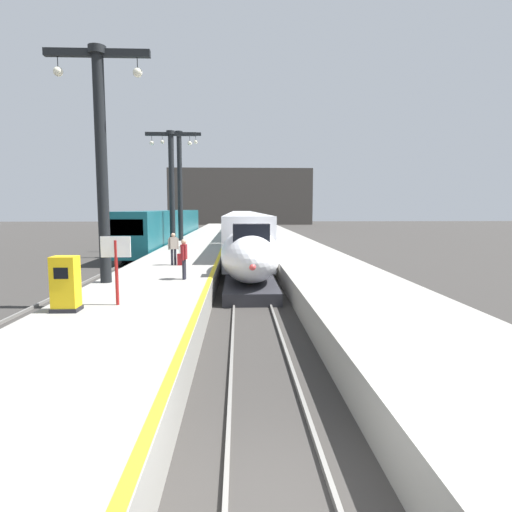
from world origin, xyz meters
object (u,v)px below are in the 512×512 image
station_column_distant (180,176)px  departure_info_board (116,256)px  highspeed_train_main (244,228)px  regional_train_adjacent (170,226)px  station_column_mid (101,143)px  rolling_suitcase (181,259)px  passenger_near_edge (173,246)px  ticket_machine_yellow (66,286)px  station_column_far (172,177)px  passenger_mid_platform (184,256)px

station_column_distant → departure_info_board: size_ratio=4.68×
highspeed_train_main → regional_train_adjacent: regional_train_adjacent is taller
station_column_distant → departure_info_board: bearing=-86.6°
station_column_mid → station_column_distant: (0.00, 22.54, 0.43)m
regional_train_adjacent → rolling_suitcase: regional_train_adjacent is taller
passenger_near_edge → ticket_machine_yellow: (-1.58, -10.08, -0.25)m
station_column_mid → ticket_machine_yellow: station_column_mid is taller
station_column_far → station_column_distant: (0.00, 4.85, 0.44)m
ticket_machine_yellow → station_column_distant: bearing=90.7°
departure_info_board → highspeed_train_main: bearing=82.2°
rolling_suitcase → ticket_machine_yellow: (-1.99, -10.00, 0.44)m
highspeed_train_main → station_column_distant: station_column_distant is taller
passenger_near_edge → rolling_suitcase: 0.80m
passenger_near_edge → station_column_distant: bearing=96.4°
regional_train_adjacent → passenger_near_edge: size_ratio=21.66×
highspeed_train_main → station_column_far: station_column_far is taller
station_column_mid → departure_info_board: (1.60, -4.11, -3.98)m
highspeed_train_main → station_column_far: bearing=-121.6°
station_column_far → rolling_suitcase: 13.77m
station_column_far → station_column_distant: 4.87m
regional_train_adjacent → ticket_machine_yellow: regional_train_adjacent is taller
station_column_distant → ticket_machine_yellow: 27.89m
station_column_far → departure_info_board: (1.60, -21.80, -3.97)m
regional_train_adjacent → passenger_near_edge: regional_train_adjacent is taller
ticket_machine_yellow → departure_info_board: size_ratio=0.75×
station_column_mid → station_column_far: bearing=90.0°
station_column_distant → departure_info_board: 27.06m
highspeed_train_main → passenger_mid_platform: size_ratio=33.57×
rolling_suitcase → departure_info_board: bearing=-94.5°
regional_train_adjacent → rolling_suitcase: bearing=-79.6°
highspeed_train_main → departure_info_board: 31.70m
regional_train_adjacent → station_column_distant: station_column_distant is taller
departure_info_board → rolling_suitcase: bearing=85.5°
station_column_distant → rolling_suitcase: (2.34, -17.40, -5.61)m
station_column_mid → station_column_far: station_column_mid is taller
highspeed_train_main → departure_info_board: (-4.30, -31.40, 0.60)m
regional_train_adjacent → ticket_machine_yellow: size_ratio=22.87×
regional_train_adjacent → station_column_far: size_ratio=4.02×
passenger_near_edge → departure_info_board: 9.35m
station_column_mid → highspeed_train_main: bearing=77.8°
regional_train_adjacent → station_column_mid: size_ratio=4.02×
highspeed_train_main → station_column_mid: station_column_mid is taller
station_column_mid → station_column_far: (0.00, 17.68, -0.00)m
highspeed_train_main → station_column_far: 12.16m
regional_train_adjacent → passenger_near_edge: (4.13, -24.69, -0.09)m
passenger_mid_platform → station_column_far: bearing=100.2°
passenger_near_edge → station_column_far: bearing=98.8°
passenger_near_edge → station_column_mid: bearing=-110.3°
rolling_suitcase → departure_info_board: 9.35m
station_column_distant → passenger_mid_platform: size_ratio=5.87×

